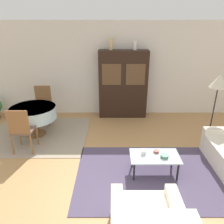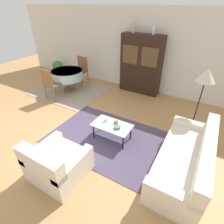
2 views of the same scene
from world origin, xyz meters
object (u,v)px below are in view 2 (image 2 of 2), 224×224
Objects in this scene: coffee_table at (112,126)px; vase_short at (154,30)px; armchair at (57,164)px; bowl at (117,127)px; couch at (186,160)px; floor_lamp at (206,78)px; vase_tall at (134,27)px; dining_chair_far at (81,69)px; cup at (106,120)px; bowl_small at (116,122)px; display_cabinet at (141,65)px; dining_chair_near at (51,83)px; dining_table at (67,75)px; potted_plant at (58,67)px.

vase_short is at bearing 93.41° from coffee_table.
bowl is at bearing 69.86° from armchair.
vase_short is at bearing 32.35° from couch.
vase_short reaches higher than coffee_table.
floor_lamp is 5.20× the size of vase_tall.
floor_lamp is at bearing 167.09° from dining_chair_far.
bowl_small is (0.24, 0.05, -0.02)m from cup.
bowl_small is at bearing -71.96° from vase_tall.
dining_chair_near is at bearing -138.20° from display_cabinet.
armchair is 4.21m from display_cabinet.
armchair is 3.50m from floor_lamp.
dining_chair_far is 10.19× the size of bowl_small.
cup is (-1.77, -1.25, -0.94)m from floor_lamp.
dining_table is at bearing 151.27° from bowl.
bowl_small is at bearing 125.85° from bowl.
dining_table is 4.75× the size of vase_short.
vase_tall reaches higher than dining_chair_far.
bowl is 0.20m from bowl_small.
couch is 2.37m from armchair.
vase_short reaches higher than bowl.
armchair is 0.58× the size of floor_lamp.
vase_short is at bearing 25.77° from dining_table.
armchair reaches higher than coffee_table.
vase_short reaches higher than floor_lamp.
vase_short is 4.43m from potted_plant.
floor_lamp is at bearing -30.95° from vase_tall.
floor_lamp is (2.04, -1.43, 0.41)m from display_cabinet.
vase_tall reaches higher than vase_short.
vase_tall is (-2.39, 1.43, 0.71)m from floor_lamp.
dining_chair_near is 2.83m from bowl_small.
display_cabinet is 2.92m from bowl.
dining_chair_far is 2.46m from vase_tall.
display_cabinet reaches higher than coffee_table.
couch is 4.21m from vase_tall.
dining_chair_near is at bearing 164.47° from bowl.
armchair is 1.45m from coffee_table.
dining_chair_near is 1.00× the size of dining_chair_far.
display_cabinet is 3.03m from dining_chair_near.
dining_chair_near is at bearing -141.78° from vase_short.
coffee_table is at bearing -86.59° from vase_short.
coffee_table is at bearing -31.03° from potted_plant.
dining_table reaches higher than potted_plant.
display_cabinet is 1.21× the size of floor_lamp.
dining_table is 3.18m from vase_short.
potted_plant is (-3.91, 3.96, 0.05)m from armchair.
dining_table reaches higher than bowl_small.
vase_tall reaches higher than armchair.
cup is 4.75m from potted_plant.
bowl is at bearing 86.52° from couch.
dining_chair_far reaches higher than bowl.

